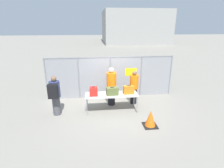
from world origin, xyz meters
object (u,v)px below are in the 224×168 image
object	(u,v)px
suitcase_red	(94,91)
suitcase_olive	(112,91)
utility_trailer	(126,80)
traffic_cone	(151,119)
security_worker_far	(134,87)
security_worker_near	(111,86)
suitcase_orange	(129,90)
traveler_hooded	(55,95)
inspection_table	(112,95)

from	to	relation	value
suitcase_red	suitcase_olive	world-z (taller)	suitcase_red
utility_trailer	traffic_cone	world-z (taller)	traffic_cone
security_worker_far	traffic_cone	world-z (taller)	security_worker_far
suitcase_olive	security_worker_near	size ratio (longest dim) A/B	0.29
suitcase_olive	suitcase_orange	world-z (taller)	suitcase_orange
suitcase_orange	utility_trailer	size ratio (longest dim) A/B	0.12
suitcase_red	suitcase_orange	distance (m)	1.51
suitcase_red	suitcase_olive	xyz separation A→B (m)	(0.79, -0.01, -0.02)
suitcase_orange	traffic_cone	xyz separation A→B (m)	(0.57, -1.40, -0.66)
suitcase_red	traveler_hooded	world-z (taller)	traveler_hooded
suitcase_orange	traveler_hooded	bearing A→B (deg)	-177.63
suitcase_olive	traffic_cone	bearing A→B (deg)	-46.11
inspection_table	security_worker_near	world-z (taller)	security_worker_near
inspection_table	traveler_hooded	xyz separation A→B (m)	(-2.35, -0.13, 0.20)
inspection_table	suitcase_olive	xyz separation A→B (m)	(0.02, -0.06, 0.22)
suitcase_olive	traveler_hooded	bearing A→B (deg)	-178.26
inspection_table	utility_trailer	xyz separation A→B (m)	(1.28, 3.25, -0.35)
traffic_cone	traveler_hooded	bearing A→B (deg)	160.88
suitcase_red	security_worker_far	bearing A→B (deg)	20.66
suitcase_red	traveler_hooded	bearing A→B (deg)	-177.09
suitcase_red	traveler_hooded	distance (m)	1.58
suitcase_red	security_worker_far	distance (m)	2.05
inspection_table	traffic_cone	world-z (taller)	inspection_table
security_worker_far	traffic_cone	xyz separation A→B (m)	(0.17, -2.07, -0.54)
suitcase_olive	security_worker_near	world-z (taller)	security_worker_near
suitcase_red	security_worker_near	size ratio (longest dim) A/B	0.22
traveler_hooded	security_worker_near	world-z (taller)	security_worker_near
utility_trailer	traffic_cone	bearing A→B (deg)	-89.61
suitcase_olive	utility_trailer	world-z (taller)	suitcase_olive
inspection_table	traveler_hooded	world-z (taller)	traveler_hooded
inspection_table	suitcase_red	bearing A→B (deg)	-176.22
inspection_table	utility_trailer	size ratio (longest dim) A/B	0.57
traveler_hooded	traffic_cone	size ratio (longest dim) A/B	2.64
suitcase_orange	traffic_cone	size ratio (longest dim) A/B	0.73
inspection_table	suitcase_olive	distance (m)	0.23
security_worker_far	inspection_table	bearing A→B (deg)	10.71
suitcase_red	utility_trailer	distance (m)	3.93
suitcase_olive	security_worker_far	size ratio (longest dim) A/B	0.32
security_worker_near	utility_trailer	world-z (taller)	security_worker_near
security_worker_near	suitcase_olive	bearing A→B (deg)	74.01
security_worker_far	traffic_cone	size ratio (longest dim) A/B	2.52
security_worker_near	security_worker_far	bearing A→B (deg)	168.47
traveler_hooded	security_worker_near	xyz separation A→B (m)	(2.41, 0.78, 0.00)
security_worker_far	traveler_hooded	bearing A→B (deg)	-6.80
suitcase_olive	suitcase_red	bearing A→B (deg)	179.42
security_worker_far	suitcase_olive	bearing A→B (deg)	13.35
suitcase_olive	traveler_hooded	distance (m)	2.37
traveler_hooded	traffic_cone	xyz separation A→B (m)	(3.66, -1.27, -0.63)
suitcase_red	suitcase_orange	world-z (taller)	suitcase_red
suitcase_olive	utility_trailer	size ratio (longest dim) A/B	0.13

